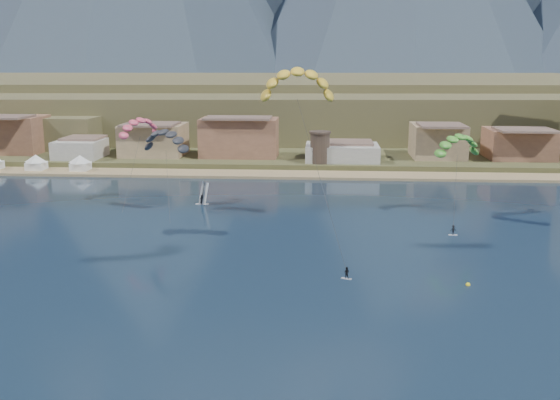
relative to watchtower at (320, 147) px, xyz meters
name	(u,v)px	position (x,y,z in m)	size (l,w,h in m)	color
ground	(257,369)	(-5.00, -114.00, -6.37)	(2400.00, 2400.00, 0.00)	black
beach	(300,175)	(-5.00, -8.00, -6.12)	(2200.00, 12.00, 0.90)	tan
land	(319,89)	(-5.00, 446.00, -6.37)	(2200.00, 900.00, 4.00)	brown
foothills	(362,105)	(17.39, 118.47, 2.71)	(940.00, 210.00, 18.00)	brown
town	(162,136)	(-45.00, 8.00, 1.63)	(400.00, 24.00, 12.00)	#BCB8AE
watchtower	(320,147)	(0.00, 0.00, 0.00)	(5.82, 5.82, 8.60)	#47382D
beach_tents	(13,158)	(-81.25, -8.00, -2.66)	(43.40, 6.40, 5.00)	white
kitesurfer_yellow	(298,80)	(-2.78, -77.37, 20.48)	(13.90, 12.53, 30.11)	silver
kitesurfer_green	(458,142)	(26.33, -49.22, 7.96)	(10.32, 18.21, 19.24)	silver
distant_kite_pink	(140,124)	(-35.97, -44.48, 10.39)	(8.74, 9.14, 19.71)	#262626
distant_kite_dark	(165,137)	(-29.04, -51.38, 8.81)	(10.52, 7.62, 18.41)	#262626
windsurfer	(203,197)	(-23.89, -42.56, -4.88)	(2.65, 2.87, 4.69)	silver
buoy	(468,285)	(20.86, -88.30, -6.27)	(0.61, 0.61, 0.61)	yellow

